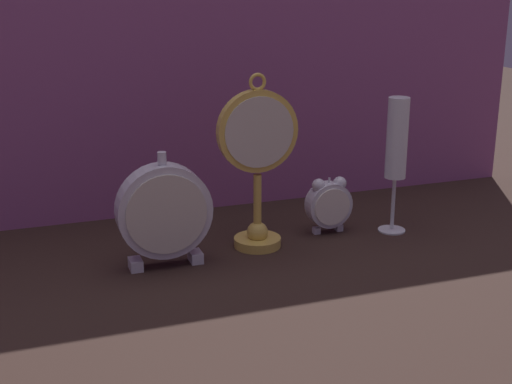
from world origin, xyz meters
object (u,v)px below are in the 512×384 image
alarm_clock_twin_bell (329,202)px  champagne_flute (396,148)px  pocket_watch_on_stand (258,163)px  mantel_clock_silver (164,212)px

alarm_clock_twin_bell → champagne_flute: size_ratio=0.42×
champagne_flute → alarm_clock_twin_bell: bearing=164.1°
pocket_watch_on_stand → mantel_clock_silver: pocket_watch_on_stand is taller
pocket_watch_on_stand → champagne_flute: pocket_watch_on_stand is taller
pocket_watch_on_stand → mantel_clock_silver: bearing=-169.3°
pocket_watch_on_stand → champagne_flute: (0.26, -0.01, 0.01)m
pocket_watch_on_stand → mantel_clock_silver: size_ratio=1.58×
pocket_watch_on_stand → alarm_clock_twin_bell: bearing=8.7°
pocket_watch_on_stand → alarm_clock_twin_bell: pocket_watch_on_stand is taller
pocket_watch_on_stand → alarm_clock_twin_bell: (0.15, 0.02, -0.09)m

